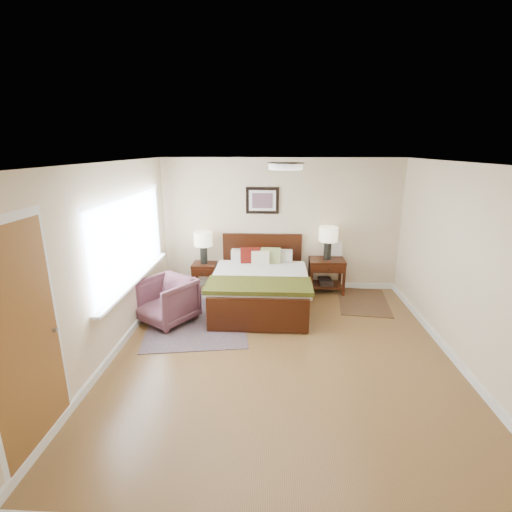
# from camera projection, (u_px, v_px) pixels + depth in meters

# --- Properties ---
(floor) EXTENTS (5.00, 5.00, 0.00)m
(floor) POSITION_uv_depth(u_px,v_px,m) (282.00, 352.00, 5.02)
(floor) COLOR brown
(floor) RESTS_ON ground
(back_wall) EXTENTS (4.50, 0.04, 2.50)m
(back_wall) POSITION_uv_depth(u_px,v_px,m) (281.00, 225.00, 7.07)
(back_wall) COLOR beige
(back_wall) RESTS_ON ground
(front_wall) EXTENTS (4.50, 0.04, 2.50)m
(front_wall) POSITION_uv_depth(u_px,v_px,m) (292.00, 388.00, 2.28)
(front_wall) COLOR beige
(front_wall) RESTS_ON ground
(left_wall) EXTENTS (0.04, 5.00, 2.50)m
(left_wall) POSITION_uv_depth(u_px,v_px,m) (109.00, 262.00, 4.78)
(left_wall) COLOR beige
(left_wall) RESTS_ON ground
(right_wall) EXTENTS (0.04, 5.00, 2.50)m
(right_wall) POSITION_uv_depth(u_px,v_px,m) (466.00, 268.00, 4.57)
(right_wall) COLOR beige
(right_wall) RESTS_ON ground
(ceiling) EXTENTS (4.50, 5.00, 0.02)m
(ceiling) POSITION_uv_depth(u_px,v_px,m) (286.00, 163.00, 4.32)
(ceiling) COLOR white
(ceiling) RESTS_ON back_wall
(window) EXTENTS (0.11, 2.72, 1.32)m
(window) POSITION_uv_depth(u_px,v_px,m) (132.00, 240.00, 5.41)
(window) COLOR silver
(window) RESTS_ON left_wall
(door) EXTENTS (0.06, 1.00, 2.18)m
(door) POSITION_uv_depth(u_px,v_px,m) (25.00, 343.00, 3.15)
(door) COLOR silver
(door) RESTS_ON ground
(ceil_fixture) EXTENTS (0.44, 0.44, 0.08)m
(ceil_fixture) POSITION_uv_depth(u_px,v_px,m) (286.00, 166.00, 4.33)
(ceil_fixture) COLOR white
(ceil_fixture) RESTS_ON ceiling
(bed) EXTENTS (1.64, 1.98, 1.07)m
(bed) POSITION_uv_depth(u_px,v_px,m) (260.00, 279.00, 6.37)
(bed) COLOR #351307
(bed) RESTS_ON ground
(wall_art) EXTENTS (0.62, 0.05, 0.50)m
(wall_art) POSITION_uv_depth(u_px,v_px,m) (262.00, 200.00, 6.92)
(wall_art) COLOR black
(wall_art) RESTS_ON back_wall
(nightstand_left) EXTENTS (0.45, 0.40, 0.53)m
(nightstand_left) POSITION_uv_depth(u_px,v_px,m) (204.00, 270.00, 7.13)
(nightstand_left) COLOR #351307
(nightstand_left) RESTS_ON ground
(nightstand_right) EXTENTS (0.66, 0.49, 0.65)m
(nightstand_right) POSITION_uv_depth(u_px,v_px,m) (326.00, 272.00, 7.03)
(nightstand_right) COLOR #351307
(nightstand_right) RESTS_ON ground
(lamp_left) EXTENTS (0.35, 0.35, 0.61)m
(lamp_left) POSITION_uv_depth(u_px,v_px,m) (203.00, 242.00, 7.00)
(lamp_left) COLOR black
(lamp_left) RESTS_ON nightstand_left
(lamp_right) EXTENTS (0.35, 0.35, 0.61)m
(lamp_right) POSITION_uv_depth(u_px,v_px,m) (328.00, 237.00, 6.85)
(lamp_right) COLOR black
(lamp_right) RESTS_ON nightstand_right
(armchair) EXTENTS (1.07, 1.08, 0.71)m
(armchair) POSITION_uv_depth(u_px,v_px,m) (167.00, 301.00, 5.83)
(armchair) COLOR brown
(armchair) RESTS_ON ground
(rug_persian) EXTENTS (1.80, 2.32, 0.01)m
(rug_persian) POSITION_uv_depth(u_px,v_px,m) (198.00, 317.00, 6.05)
(rug_persian) COLOR #0B1B39
(rug_persian) RESTS_ON ground
(rug_navy) EXTENTS (0.98, 1.35, 0.01)m
(rug_navy) POSITION_uv_depth(u_px,v_px,m) (363.00, 301.00, 6.68)
(rug_navy) COLOR black
(rug_navy) RESTS_ON ground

